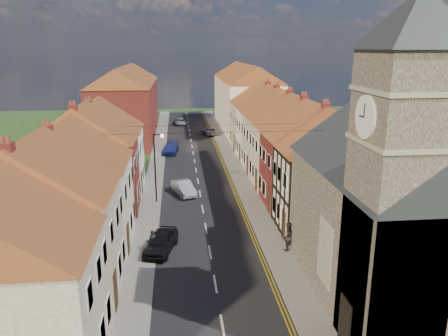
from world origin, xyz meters
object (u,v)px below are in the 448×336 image
Objects in this scene: pedestrian_left at (153,241)px; pedestrian_right at (288,236)px; car_mid at (184,188)px; church at (406,197)px; car_distant at (180,122)px; car_near at (161,242)px; car_distant_b at (210,131)px; car_far at (171,148)px; lamppost at (156,163)px.

pedestrian_left is 0.78× the size of pedestrian_right.
pedestrian_right reaches higher than car_mid.
church is 10.10× the size of pedestrian_left.
church is 3.82× the size of car_distant.
pedestrian_left is at bearing -136.39° from car_near.
car_distant is at bearing -91.73° from pedestrian_right.
car_distant_b is at bearing 74.11° from pedestrian_left.
car_near is 27.71m from car_far.
car_mid is at bearing 96.44° from car_near.
car_distant is 10.33m from car_distant_b.
pedestrian_right is at bearing -89.91° from car_distant.
lamppost reaches higher than car_far.
church is at bearing -77.86° from car_mid.
car_mid is (2.31, 2.02, -2.91)m from lamppost.
lamppost reaches higher than car_near.
lamppost is 1.51× the size of car_distant.
car_distant_b is (-2.07, 40.42, -0.52)m from pedestrian_right.
car_distant is at bearing 86.63° from lamppost.
pedestrian_right reaches higher than pedestrian_left.
car_near is 1.05× the size of car_mid.
car_far reaches higher than car_mid.
car_mid is (1.70, 11.47, -0.05)m from car_near.
pedestrian_left is at bearing -84.17° from car_far.
car_distant_b is at bearing 70.96° from car_far.
pedestrian_left reaches higher than car_near.
lamppost is at bearing -156.92° from car_mid.
car_distant is (1.70, 48.74, -0.13)m from car_near.
car_far is 2.99× the size of pedestrian_left.
lamppost is 1.45× the size of car_distant_b.
car_distant is at bearing 93.88° from car_far.
car_near is (0.61, -9.46, -2.85)m from lamppost.
pedestrian_left is 8.83m from pedestrian_right.
church is 21.38m from lamppost.
pedestrian_right is (6.60, -49.70, 0.54)m from car_distant.
car_far is at bearing 86.99° from lamppost.
lamppost is (-13.17, 16.68, -2.34)m from church.
car_far is at bearing -83.79° from pedestrian_right.
pedestrian_left is 40.30m from car_distant_b.
church reaches higher than car_distant_b.
car_mid is 1.97× the size of pedestrian_right.
pedestrian_right is (8.30, -0.96, 0.40)m from car_near.
car_mid is 0.93× the size of car_distant_b.
pedestrian_right is at bearing 124.24° from church.
lamppost is 3.09× the size of pedestrian_right.
church is at bearing -15.02° from car_near.
car_far is 13.14m from car_distant_b.
car_mid is 0.85× the size of car_far.
car_mid reaches higher than car_distant.
church is 57.25m from car_distant.
car_distant_b is (6.73, 39.73, -0.30)m from pedestrian_left.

